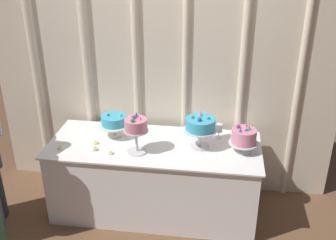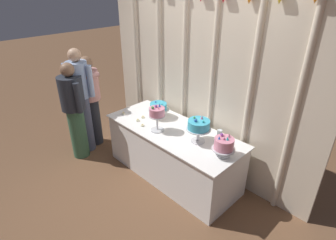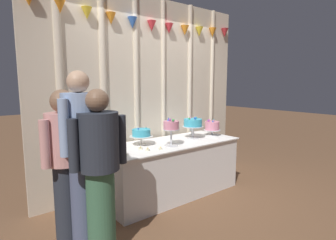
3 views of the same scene
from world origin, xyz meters
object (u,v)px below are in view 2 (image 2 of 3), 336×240
(tealight_far_left, at_px, (123,114))
(guest_man_dark_suit, at_px, (74,109))
(tealight_near_left, at_px, (143,117))
(tealight_near_right, at_px, (138,120))
(wine_glass, at_px, (220,133))
(tealight_far_right, at_px, (143,125))
(cake_display_midright, at_px, (199,126))
(guest_man_pink_jacket, at_px, (81,97))
(cake_display_leftmost, at_px, (158,107))
(cake_display_midleft, at_px, (157,113))
(cake_display_rightmost, at_px, (224,144))
(guest_girl_blue_dress, at_px, (90,98))
(cake_table, at_px, (173,153))

(tealight_far_left, xyz_separation_m, guest_man_dark_suit, (-0.53, -0.50, 0.06))
(tealight_near_left, height_order, tealight_near_right, tealight_near_right)
(wine_glass, height_order, tealight_far_right, wine_glass)
(cake_display_midright, height_order, guest_man_pink_jacket, guest_man_pink_jacket)
(cake_display_leftmost, distance_m, cake_display_midleft, 0.41)
(tealight_far_right, height_order, guest_man_pink_jacket, guest_man_pink_jacket)
(cake_display_rightmost, relative_size, guest_man_pink_jacket, 0.16)
(tealight_far_right, distance_m, guest_girl_blue_dress, 1.19)
(cake_display_midright, distance_m, tealight_far_left, 1.29)
(tealight_near_right, xyz_separation_m, guest_man_pink_jacket, (-0.94, -0.34, 0.17))
(tealight_near_right, bearing_deg, guest_girl_blue_dress, -171.71)
(wine_glass, bearing_deg, guest_girl_blue_dress, -165.48)
(guest_girl_blue_dress, height_order, guest_man_dark_suit, guest_man_dark_suit)
(tealight_near_right, relative_size, tealight_far_right, 1.01)
(cake_display_leftmost, relative_size, guest_man_dark_suit, 0.21)
(cake_display_midright, height_order, tealight_far_left, cake_display_midright)
(wine_glass, xyz_separation_m, guest_man_dark_suit, (-1.96, -0.92, -0.02))
(cake_display_midleft, xyz_separation_m, tealight_near_left, (-0.41, 0.10, -0.24))
(cake_display_leftmost, relative_size, cake_display_midright, 0.93)
(cake_display_rightmost, xyz_separation_m, guest_man_pink_jacket, (-2.27, -0.51, 0.04))
(tealight_near_right, xyz_separation_m, guest_girl_blue_dress, (-1.03, -0.15, 0.07))
(guest_man_pink_jacket, bearing_deg, tealight_far_right, 14.98)
(tealight_far_left, xyz_separation_m, tealight_near_left, (0.29, 0.13, -0.00))
(cake_display_rightmost, xyz_separation_m, guest_girl_blue_dress, (-2.36, -0.32, -0.06))
(tealight_near_left, height_order, tealight_far_right, same)
(cake_display_midright, bearing_deg, guest_man_dark_suit, -158.23)
(cake_display_leftmost, bearing_deg, tealight_far_right, -81.04)
(tealight_near_left, bearing_deg, tealight_far_left, -155.15)
(tealight_far_right, bearing_deg, cake_display_midleft, 16.62)
(tealight_near_right, bearing_deg, tealight_near_left, 103.91)
(cake_table, height_order, tealight_near_left, tealight_near_left)
(cake_table, relative_size, cake_display_midleft, 5.30)
(cake_display_midright, bearing_deg, tealight_far_left, -170.38)
(cake_display_rightmost, bearing_deg, cake_display_leftmost, 173.97)
(cake_display_leftmost, distance_m, cake_display_midright, 0.84)
(tealight_near_right, bearing_deg, cake_display_rightmost, 7.41)
(guest_man_pink_jacket, bearing_deg, cake_display_midright, 15.91)
(guest_girl_blue_dress, distance_m, guest_man_pink_jacket, 0.23)
(cake_table, relative_size, tealight_near_left, 38.84)
(cake_table, distance_m, tealight_far_right, 0.57)
(cake_display_leftmost, bearing_deg, cake_display_midleft, -44.92)
(cake_display_midleft, relative_size, cake_display_rightmost, 1.41)
(tealight_near_left, height_order, guest_man_dark_suit, guest_man_dark_suit)
(cake_display_midright, relative_size, guest_man_pink_jacket, 0.20)
(tealight_far_left, relative_size, tealight_near_right, 0.97)
(cake_display_rightmost, distance_m, tealight_far_left, 1.67)
(tealight_far_left, xyz_separation_m, guest_girl_blue_dress, (-0.71, -0.13, 0.07))
(guest_man_dark_suit, bearing_deg, tealight_near_right, 31.32)
(cake_display_midleft, relative_size, tealight_far_left, 8.09)
(cake_table, bearing_deg, tealight_far_right, -147.36)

